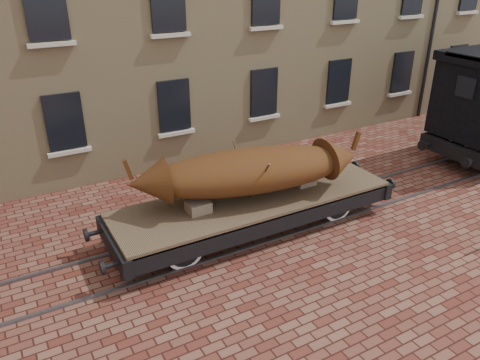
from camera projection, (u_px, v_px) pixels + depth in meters
ground at (323, 209)px, 13.61m from camera, size 90.00×90.00×0.00m
rail_track at (323, 208)px, 13.59m from camera, size 30.00×1.52×0.06m
flatcar_wagon at (254, 204)px, 12.22m from camera, size 8.40×2.28×1.27m
iron_boat at (250, 170)px, 11.75m from camera, size 6.13×2.67×1.49m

